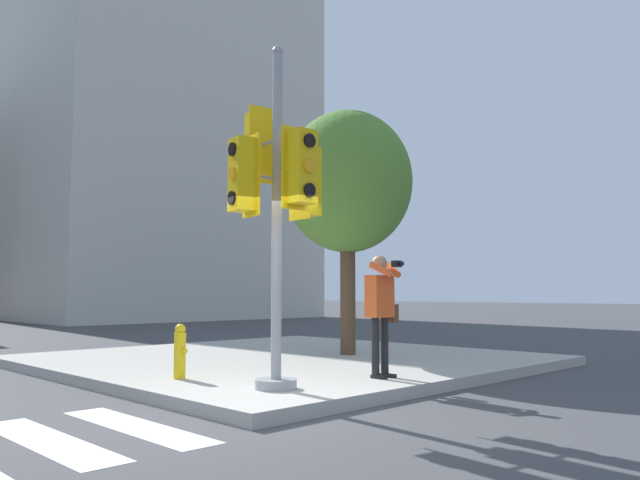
# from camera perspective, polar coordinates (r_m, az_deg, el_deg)

# --- Properties ---
(ground_plane) EXTENTS (160.00, 160.00, 0.00)m
(ground_plane) POSITION_cam_1_polar(r_m,az_deg,el_deg) (7.08, -5.61, -15.78)
(ground_plane) COLOR #424244
(sidewalk_corner) EXTENTS (8.00, 8.00, 0.16)m
(sidewalk_corner) POSITION_cam_1_polar(r_m,az_deg,el_deg) (11.95, -3.20, -10.93)
(sidewalk_corner) COLOR #ADA89E
(sidewalk_corner) RESTS_ON ground_plane
(traffic_signal_pole) EXTENTS (1.30, 1.30, 4.36)m
(traffic_signal_pole) POSITION_cam_1_polar(r_m,az_deg,el_deg) (7.94, -3.93, 4.54)
(traffic_signal_pole) COLOR #939399
(traffic_signal_pole) RESTS_ON sidewalk_corner
(person_photographer) EXTENTS (0.58, 0.54, 1.71)m
(person_photographer) POSITION_cam_1_polar(r_m,az_deg,el_deg) (8.89, 5.60, -5.82)
(person_photographer) COLOR black
(person_photographer) RESTS_ON sidewalk_corner
(street_tree) EXTENTS (2.56, 2.56, 4.78)m
(street_tree) POSITION_cam_1_polar(r_m,az_deg,el_deg) (12.36, 2.52, 5.25)
(street_tree) COLOR brown
(street_tree) RESTS_ON sidewalk_corner
(fire_hydrant) EXTENTS (0.16, 0.22, 0.75)m
(fire_hydrant) POSITION_cam_1_polar(r_m,az_deg,el_deg) (8.97, -12.68, -9.91)
(fire_hydrant) COLOR yellow
(fire_hydrant) RESTS_ON sidewalk_corner
(building_right) EXTENTS (15.06, 13.74, 20.80)m
(building_right) POSITION_cam_1_polar(r_m,az_deg,el_deg) (37.84, -15.19, 9.14)
(building_right) COLOR beige
(building_right) RESTS_ON ground_plane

